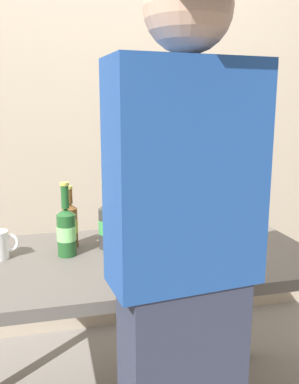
{
  "coord_description": "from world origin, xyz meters",
  "views": [
    {
      "loc": [
        -0.33,
        -1.52,
        1.32
      ],
      "look_at": [
        0.05,
        0.0,
        0.99
      ],
      "focal_mm": 38.81,
      "sensor_mm": 36.0,
      "label": 1
    }
  ],
  "objects_px": {
    "beer_bottle_green": "(66,230)",
    "person_figure": "(184,267)",
    "laptop": "(181,234)",
    "beer_bottle_amber": "(112,214)",
    "beer_bottle_dark": "(70,224)",
    "beer_bottle_brown": "(106,224)"
  },
  "relations": [
    {
      "from": "beer_bottle_green",
      "to": "person_figure",
      "type": "distance_m",
      "value": 0.65
    },
    {
      "from": "laptop",
      "to": "beer_bottle_amber",
      "type": "bearing_deg",
      "value": 153.24
    },
    {
      "from": "laptop",
      "to": "beer_bottle_dark",
      "type": "distance_m",
      "value": 0.46
    },
    {
      "from": "beer_bottle_brown",
      "to": "person_figure",
      "type": "bearing_deg",
      "value": -79.1
    },
    {
      "from": "laptop",
      "to": "person_figure",
      "type": "bearing_deg",
      "value": -107.62
    },
    {
      "from": "beer_bottle_amber",
      "to": "beer_bottle_dark",
      "type": "bearing_deg",
      "value": -168.63
    },
    {
      "from": "laptop",
      "to": "person_figure",
      "type": "xyz_separation_m",
      "value": [
        -0.19,
        -0.58,
        0.1
      ]
    },
    {
      "from": "beer_bottle_green",
      "to": "beer_bottle_amber",
      "type": "relative_size",
      "value": 0.92
    },
    {
      "from": "laptop",
      "to": "person_figure",
      "type": "distance_m",
      "value": 0.62
    },
    {
      "from": "beer_bottle_amber",
      "to": "beer_bottle_brown",
      "type": "bearing_deg",
      "value": -112.26
    },
    {
      "from": "beer_bottle_green",
      "to": "beer_bottle_amber",
      "type": "xyz_separation_m",
      "value": [
        0.2,
        0.13,
        0.02
      ]
    },
    {
      "from": "laptop",
      "to": "beer_bottle_green",
      "type": "bearing_deg",
      "value": 179.83
    },
    {
      "from": "laptop",
      "to": "beer_bottle_amber",
      "type": "height_order",
      "value": "beer_bottle_amber"
    },
    {
      "from": "laptop",
      "to": "beer_bottle_brown",
      "type": "relative_size",
      "value": 1.54
    },
    {
      "from": "beer_bottle_green",
      "to": "beer_bottle_amber",
      "type": "bearing_deg",
      "value": 34.17
    },
    {
      "from": "beer_bottle_green",
      "to": "person_figure",
      "type": "relative_size",
      "value": 0.17
    },
    {
      "from": "beer_bottle_green",
      "to": "beer_bottle_brown",
      "type": "bearing_deg",
      "value": 15.32
    },
    {
      "from": "beer_bottle_green",
      "to": "person_figure",
      "type": "bearing_deg",
      "value": -64.23
    },
    {
      "from": "laptop",
      "to": "beer_bottle_green",
      "type": "relative_size",
      "value": 1.47
    },
    {
      "from": "beer_bottle_dark",
      "to": "beer_bottle_amber",
      "type": "height_order",
      "value": "beer_bottle_amber"
    },
    {
      "from": "beer_bottle_dark",
      "to": "person_figure",
      "type": "distance_m",
      "value": 0.73
    },
    {
      "from": "laptop",
      "to": "beer_bottle_amber",
      "type": "distance_m",
      "value": 0.31
    }
  ]
}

